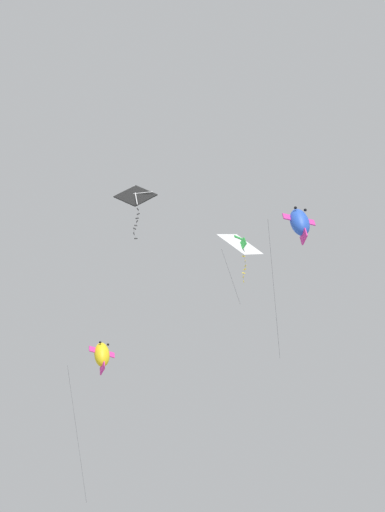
{
  "coord_description": "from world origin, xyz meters",
  "views": [
    {
      "loc": [
        -31.27,
        -24.69,
        8.39
      ],
      "look_at": [
        -5.44,
        -3.28,
        36.29
      ],
      "focal_mm": 55.11,
      "sensor_mm": 36.0,
      "label": 1
    }
  ],
  "objects": [
    {
      "name": "kite_delta_low_drifter",
      "position": [
        -3.83,
        -5.47,
        37.02
      ],
      "size": [
        2.32,
        1.36,
        4.12
      ],
      "rotation": [
        0.31,
        0.0,
        2.82
      ],
      "color": "white"
    },
    {
      "name": "kite_fish_near_right",
      "position": [
        -4.72,
        4.19,
        33.21
      ],
      "size": [
        2.81,
        2.08,
        9.23
      ],
      "rotation": [
        0.24,
        0.0,
        2.75
      ],
      "color": "yellow"
    },
    {
      "name": "kite_fish_mid_left",
      "position": [
        -3.78,
        -9.32,
        36.48
      ],
      "size": [
        3.47,
        3.04,
        8.54
      ],
      "rotation": [
        0.21,
        0.0,
        2.57
      ],
      "color": "blue"
    },
    {
      "name": "kite_diamond_near_left",
      "position": [
        -9.46,
        -2.55,
        38.38
      ],
      "size": [
        1.57,
        1.92,
        4.92
      ],
      "rotation": [
        0.45,
        0.0,
        2.56
      ],
      "color": "black"
    }
  ]
}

